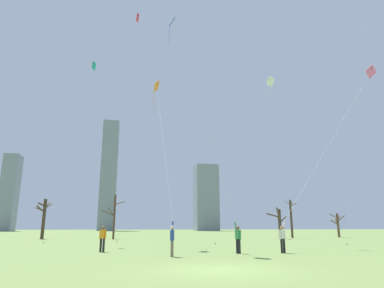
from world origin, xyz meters
TOP-DOWN VIEW (x-y plane):
  - ground_plane at (0.00, 0.00)m, footprint 400.00×400.00m
  - kite_flyer_midfield_right_pink at (9.06, 8.82)m, footprint 14.10×6.59m
  - kite_flyer_midfield_left_orange at (-1.18, 7.94)m, footprint 0.76×10.19m
  - kite_flyer_far_back_blue at (2.29, 8.40)m, footprint 4.10×5.38m
  - bystander_watching_nearby at (-5.03, 10.21)m, footprint 0.45×0.35m
  - distant_kite_high_overhead_green at (18.13, 12.54)m, footprint 2.70×3.93m
  - distant_kite_drifting_right_white at (8.80, 15.15)m, footprint 4.78×4.72m
  - distant_kite_drifting_left_red at (-3.43, 22.82)m, footprint 1.39×3.20m
  - distant_kite_low_near_trees_teal at (-8.04, 21.72)m, footprint 4.28×3.54m
  - bare_tree_center at (28.79, 36.32)m, footprint 2.05×2.15m
  - bare_tree_leftmost at (-5.23, 33.72)m, footprint 3.03×2.05m
  - bare_tree_far_right_edge at (-14.39, 35.79)m, footprint 1.97×3.48m
  - bare_tree_rightmost at (20.48, 35.14)m, footprint 1.47×2.63m
  - bare_tree_left_of_center at (16.85, 31.46)m, footprint 2.66×2.61m
  - skyline_squat_block at (28.65, 127.00)m, footprint 9.31×8.89m
  - skyline_mid_tower_left at (-48.28, 128.99)m, footprint 5.41×7.27m
  - skyline_wide_slab at (-11.81, 135.68)m, footprint 6.60×10.74m

SIDE VIEW (x-z plane):
  - ground_plane at x=0.00m, z-range 0.00..0.00m
  - bystander_watching_nearby at x=-5.03m, z-range 0.09..1.71m
  - bare_tree_center at x=28.79m, z-range 0.21..3.84m
  - bare_tree_left_of_center at x=16.85m, z-range 0.12..4.33m
  - bare_tree_far_right_edge at x=-14.39m, z-range 0.32..5.50m
  - bare_tree_rightmost at x=20.48m, z-range 0.21..5.72m
  - bare_tree_leftmost at x=-5.23m, z-range 0.19..5.94m
  - kite_flyer_midfield_left_orange at x=-1.18m, z-range -3.51..10.86m
  - kite_flyer_midfield_right_pink at x=9.06m, z-range -3.87..13.02m
  - kite_flyer_far_back_blue at x=2.29m, z-range -4.66..14.07m
  - skyline_squat_block at x=28.65m, z-range 0.00..26.99m
  - distant_kite_drifting_right_white at x=8.80m, z-range 5.96..21.32m
  - skyline_mid_tower_left at x=-48.28m, z-range 0.00..29.07m
  - distant_kite_low_near_trees_teal at x=-8.04m, z-range 7.26..25.94m
  - distant_kite_high_overhead_green at x=18.13m, z-range 9.31..33.73m
  - skyline_wide_slab at x=-11.81m, z-range 0.00..46.16m
  - distant_kite_drifting_left_red at x=-3.43m, z-range 10.25..36.12m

